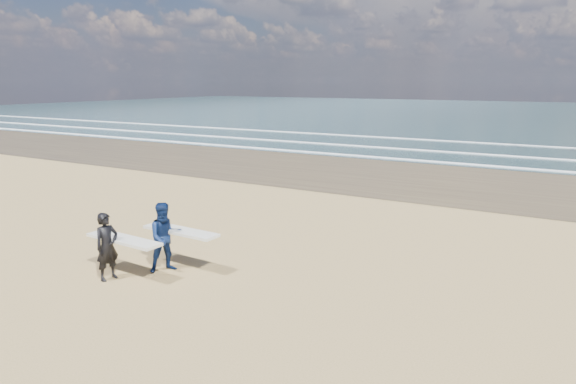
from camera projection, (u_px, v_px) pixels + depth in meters
The scene contains 2 objects.
surfer_near at pixel (110, 245), 12.41m from camera, with size 2.22×0.99×1.67m.
surfer_far at pixel (167, 237), 12.94m from camera, with size 2.22×1.21×1.79m.
Camera 1 is at (9.49, -7.55, 4.76)m, focal length 32.00 mm.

